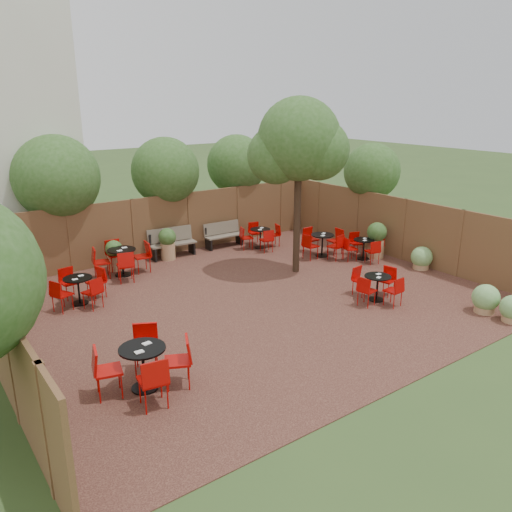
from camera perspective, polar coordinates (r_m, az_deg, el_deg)
ground at (r=13.33m, az=-0.63°, el=-5.04°), size 80.00×80.00×0.00m
courtyard_paving at (r=13.32m, az=-0.63°, el=-5.00°), size 12.00×10.00×0.02m
fence_back at (r=17.14m, az=-10.37°, el=3.33°), size 12.00×0.08×2.00m
fence_right at (r=17.02m, az=16.09°, el=2.83°), size 0.08×10.00×2.00m
overhang_foliage at (r=14.10m, az=-14.48°, el=7.02°), size 15.51×10.71×2.54m
courtyard_tree at (r=14.72m, az=4.79°, el=12.20°), size 2.58×2.48×5.08m
park_bench_left at (r=17.00m, az=-9.36°, el=1.55°), size 1.57×0.62×0.95m
park_bench_right at (r=17.94m, az=-3.68°, el=2.44°), size 1.40×0.49×0.86m
bistro_tables at (r=14.09m, az=-2.84°, el=-1.83°), size 10.53×7.79×0.95m
planters at (r=15.86m, az=-5.39°, el=0.84°), size 11.65×4.65×1.17m
low_shrubs at (r=14.53m, az=22.34°, el=-2.99°), size 2.15×4.28×0.71m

